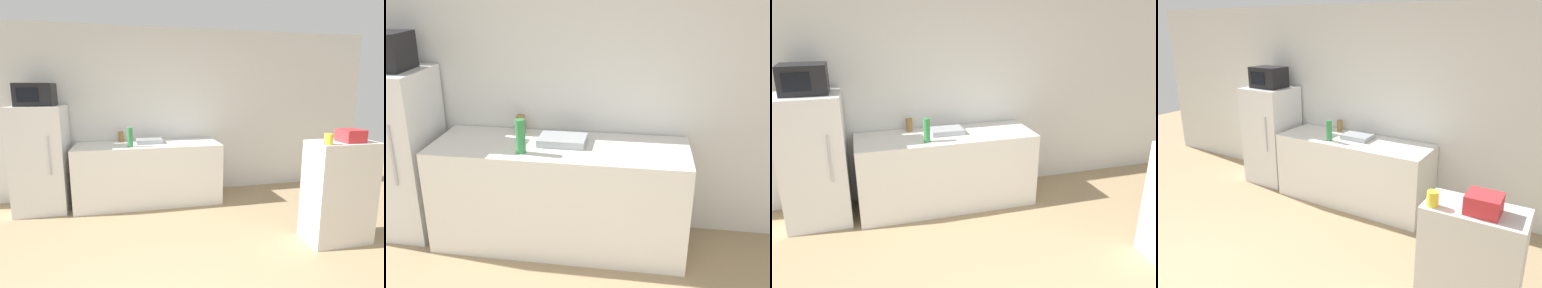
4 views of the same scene
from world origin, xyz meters
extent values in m
cube|color=silver|center=(0.00, 3.19, 1.30)|extent=(8.00, 0.06, 2.60)
cube|color=silver|center=(-1.27, 2.82, 0.73)|extent=(0.67, 0.63, 1.46)
cylinder|color=#B7B7BC|center=(-1.08, 2.49, 0.84)|extent=(0.02, 0.02, 0.51)
cube|color=silver|center=(0.20, 2.79, 0.45)|extent=(2.09, 0.72, 0.89)
cube|color=#9EA3A8|center=(0.22, 2.85, 0.92)|extent=(0.38, 0.28, 0.06)
cylinder|color=#2D7F42|center=(-0.06, 2.59, 1.02)|extent=(0.07, 0.07, 0.27)
cylinder|color=olive|center=(-0.19, 3.05, 0.97)|extent=(0.08, 0.08, 0.16)
camera|label=1|loc=(-0.10, -1.56, 1.69)|focal=28.00mm
camera|label=2|loc=(0.84, -0.36, 2.14)|focal=40.00mm
camera|label=3|loc=(-0.76, -1.27, 2.25)|focal=35.00mm
camera|label=4|loc=(2.61, -1.28, 2.34)|focal=35.00mm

